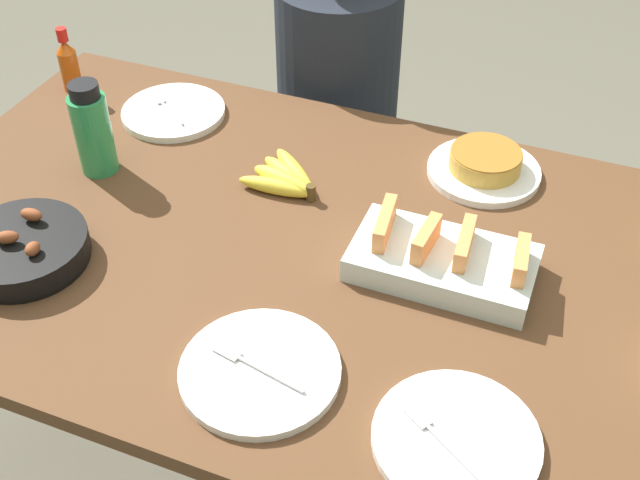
% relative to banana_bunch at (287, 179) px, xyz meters
% --- Properties ---
extents(ground_plane, '(14.00, 14.00, 0.00)m').
position_rel_banana_bunch_xyz_m(ground_plane, '(0.14, -0.17, -0.77)').
color(ground_plane, '#666051').
extents(dining_table, '(1.72, 0.99, 0.75)m').
position_rel_banana_bunch_xyz_m(dining_table, '(0.14, -0.17, -0.11)').
color(dining_table, brown).
rests_on(dining_table, ground_plane).
extents(banana_bunch, '(0.17, 0.15, 0.04)m').
position_rel_banana_bunch_xyz_m(banana_bunch, '(0.00, 0.00, 0.00)').
color(banana_bunch, yellow).
rests_on(banana_bunch, dining_table).
extents(melon_tray, '(0.33, 0.18, 0.10)m').
position_rel_banana_bunch_xyz_m(melon_tray, '(0.36, -0.14, 0.01)').
color(melon_tray, silver).
rests_on(melon_tray, dining_table).
extents(skillet, '(0.40, 0.24, 0.08)m').
position_rel_banana_bunch_xyz_m(skillet, '(-0.36, -0.39, 0.01)').
color(skillet, black).
rests_on(skillet, dining_table).
extents(frittata_plate_side, '(0.24, 0.24, 0.06)m').
position_rel_banana_bunch_xyz_m(frittata_plate_side, '(0.37, 0.19, 0.01)').
color(frittata_plate_side, white).
rests_on(frittata_plate_side, dining_table).
extents(empty_plate_near_front, '(0.24, 0.24, 0.02)m').
position_rel_banana_bunch_xyz_m(empty_plate_near_front, '(-0.35, 0.15, -0.01)').
color(empty_plate_near_front, white).
rests_on(empty_plate_near_front, dining_table).
extents(empty_plate_far_left, '(0.26, 0.26, 0.02)m').
position_rel_banana_bunch_xyz_m(empty_plate_far_left, '(0.16, -0.47, -0.01)').
color(empty_plate_far_left, white).
rests_on(empty_plate_far_left, dining_table).
extents(empty_plate_far_right, '(0.25, 0.25, 0.02)m').
position_rel_banana_bunch_xyz_m(empty_plate_far_right, '(0.48, -0.48, -0.01)').
color(empty_plate_far_right, white).
rests_on(empty_plate_far_right, dining_table).
extents(water_bottle, '(0.08, 0.08, 0.20)m').
position_rel_banana_bunch_xyz_m(water_bottle, '(-0.39, -0.09, 0.08)').
color(water_bottle, '#2D9351').
rests_on(water_bottle, dining_table).
extents(hot_sauce_bottle, '(0.04, 0.04, 0.16)m').
position_rel_banana_bunch_xyz_m(hot_sauce_bottle, '(-0.64, 0.17, 0.05)').
color(hot_sauce_bottle, '#C64C0F').
rests_on(hot_sauce_bottle, dining_table).
extents(person_figure, '(0.35, 0.35, 1.19)m').
position_rel_banana_bunch_xyz_m(person_figure, '(-0.09, 0.53, -0.27)').
color(person_figure, black).
rests_on(person_figure, ground_plane).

